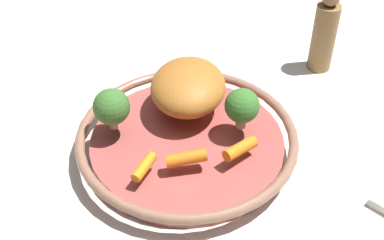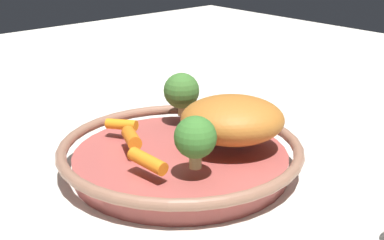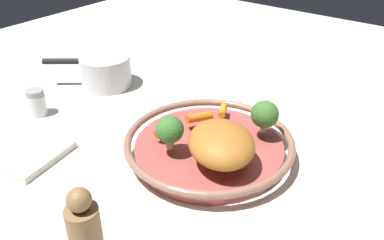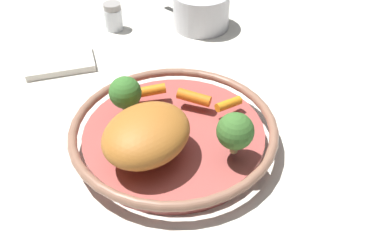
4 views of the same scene
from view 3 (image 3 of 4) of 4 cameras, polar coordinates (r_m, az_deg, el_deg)
ground_plane at (r=0.83m, az=2.37°, el=-5.01°), size 2.19×2.19×0.00m
serving_bowl at (r=0.81m, az=2.40°, el=-3.68°), size 0.34×0.34×0.04m
roast_chicken_piece at (r=0.73m, az=4.16°, el=-3.32°), size 0.18×0.19×0.06m
baby_carrot_right at (r=0.88m, az=4.36°, el=1.33°), size 0.05×0.04×0.02m
baby_carrot_left at (r=0.82m, az=-3.74°, el=-1.09°), size 0.06×0.02×0.02m
baby_carrot_back at (r=0.85m, az=1.03°, el=0.43°), size 0.06×0.04×0.02m
broccoli_floret_mid at (r=0.81m, az=10.21°, el=0.77°), size 0.06×0.06×0.07m
broccoli_floret_small at (r=0.75m, az=-3.15°, el=-1.40°), size 0.05×0.05×0.07m
salt_shaker at (r=1.02m, az=-21.03°, el=2.31°), size 0.04×0.04×0.07m
saucepan at (r=1.12m, az=-12.13°, el=6.74°), size 0.17×0.20×0.08m
dish_towel at (r=0.87m, az=-21.24°, el=-4.67°), size 0.15×0.12×0.01m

